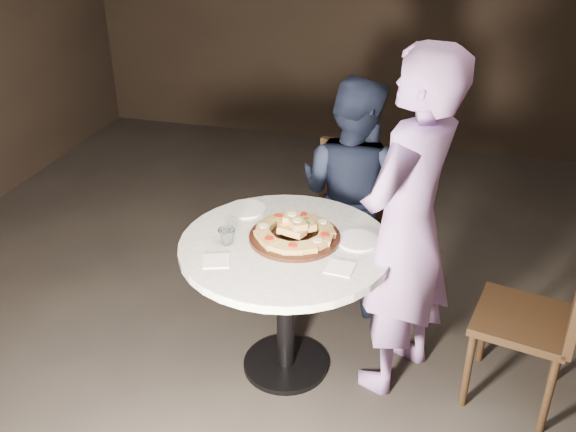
{
  "coord_description": "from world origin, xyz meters",
  "views": [
    {
      "loc": [
        0.72,
        -2.79,
        2.52
      ],
      "look_at": [
        -0.03,
        -0.0,
        0.96
      ],
      "focal_mm": 40.0,
      "sensor_mm": 36.0,
      "label": 1
    }
  ],
  "objects_px": {
    "table": "(286,268)",
    "water_glass": "(227,237)",
    "diner_navy": "(351,194)",
    "diner_teal": "(407,229)",
    "focaccia_pile": "(295,230)",
    "chair_far": "(358,192)",
    "chair_right": "(547,313)",
    "serving_board": "(295,237)"
  },
  "relations": [
    {
      "from": "water_glass",
      "to": "chair_right",
      "type": "height_order",
      "value": "chair_right"
    },
    {
      "from": "chair_right",
      "to": "diner_teal",
      "type": "xyz_separation_m",
      "value": [
        -0.73,
        0.02,
        0.36
      ]
    },
    {
      "from": "focaccia_pile",
      "to": "diner_navy",
      "type": "bearing_deg",
      "value": 77.54
    },
    {
      "from": "diner_navy",
      "to": "diner_teal",
      "type": "xyz_separation_m",
      "value": [
        0.4,
        -0.7,
        0.19
      ]
    },
    {
      "from": "chair_right",
      "to": "chair_far",
      "type": "bearing_deg",
      "value": -122.34
    },
    {
      "from": "diner_navy",
      "to": "serving_board",
      "type": "bearing_deg",
      "value": 98.03
    },
    {
      "from": "table",
      "to": "diner_teal",
      "type": "height_order",
      "value": "diner_teal"
    },
    {
      "from": "table",
      "to": "serving_board",
      "type": "bearing_deg",
      "value": 55.49
    },
    {
      "from": "water_glass",
      "to": "focaccia_pile",
      "type": "bearing_deg",
      "value": 23.23
    },
    {
      "from": "chair_far",
      "to": "chair_right",
      "type": "xyz_separation_m",
      "value": [
        1.14,
        -1.12,
        0.01
      ]
    },
    {
      "from": "table",
      "to": "diner_navy",
      "type": "bearing_deg",
      "value": 75.92
    },
    {
      "from": "focaccia_pile",
      "to": "diner_teal",
      "type": "bearing_deg",
      "value": 5.92
    },
    {
      "from": "serving_board",
      "to": "diner_navy",
      "type": "xyz_separation_m",
      "value": [
        0.17,
        0.76,
        -0.09
      ]
    },
    {
      "from": "water_glass",
      "to": "chair_far",
      "type": "distance_m",
      "value": 1.41
    },
    {
      "from": "focaccia_pile",
      "to": "chair_far",
      "type": "height_order",
      "value": "chair_far"
    },
    {
      "from": "table",
      "to": "diner_teal",
      "type": "xyz_separation_m",
      "value": [
        0.6,
        0.11,
        0.26
      ]
    },
    {
      "from": "table",
      "to": "diner_navy",
      "type": "distance_m",
      "value": 0.84
    },
    {
      "from": "water_glass",
      "to": "diner_teal",
      "type": "xyz_separation_m",
      "value": [
        0.89,
        0.2,
        0.07
      ]
    },
    {
      "from": "serving_board",
      "to": "diner_teal",
      "type": "xyz_separation_m",
      "value": [
        0.56,
        0.06,
        0.1
      ]
    },
    {
      "from": "table",
      "to": "water_glass",
      "type": "distance_m",
      "value": 0.36
    },
    {
      "from": "table",
      "to": "chair_far",
      "type": "relative_size",
      "value": 1.42
    },
    {
      "from": "diner_navy",
      "to": "diner_teal",
      "type": "distance_m",
      "value": 0.83
    },
    {
      "from": "water_glass",
      "to": "diner_navy",
      "type": "distance_m",
      "value": 1.03
    },
    {
      "from": "chair_right",
      "to": "diner_navy",
      "type": "xyz_separation_m",
      "value": [
        -1.12,
        0.72,
        0.17
      ]
    },
    {
      "from": "diner_navy",
      "to": "diner_teal",
      "type": "relative_size",
      "value": 0.8
    },
    {
      "from": "water_glass",
      "to": "chair_far",
      "type": "height_order",
      "value": "chair_far"
    },
    {
      "from": "serving_board",
      "to": "chair_far",
      "type": "relative_size",
      "value": 0.49
    },
    {
      "from": "focaccia_pile",
      "to": "water_glass",
      "type": "relative_size",
      "value": 4.75
    },
    {
      "from": "chair_right",
      "to": "diner_teal",
      "type": "relative_size",
      "value": 0.53
    },
    {
      "from": "table",
      "to": "diner_navy",
      "type": "xyz_separation_m",
      "value": [
        0.2,
        0.81,
        0.07
      ]
    },
    {
      "from": "table",
      "to": "focaccia_pile",
      "type": "xyz_separation_m",
      "value": [
        0.04,
        0.05,
        0.21
      ]
    },
    {
      "from": "table",
      "to": "chair_far",
      "type": "xyz_separation_m",
      "value": [
        0.19,
        1.21,
        -0.11
      ]
    },
    {
      "from": "table",
      "to": "serving_board",
      "type": "xyz_separation_m",
      "value": [
        0.04,
        0.05,
        0.16
      ]
    },
    {
      "from": "focaccia_pile",
      "to": "chair_far",
      "type": "relative_size",
      "value": 0.43
    },
    {
      "from": "diner_teal",
      "to": "table",
      "type": "bearing_deg",
      "value": -54.97
    },
    {
      "from": "table",
      "to": "focaccia_pile",
      "type": "bearing_deg",
      "value": 55.54
    },
    {
      "from": "focaccia_pile",
      "to": "water_glass",
      "type": "height_order",
      "value": "focaccia_pile"
    },
    {
      "from": "water_glass",
      "to": "diner_navy",
      "type": "relative_size",
      "value": 0.06
    },
    {
      "from": "focaccia_pile",
      "to": "chair_right",
      "type": "bearing_deg",
      "value": 1.64
    },
    {
      "from": "serving_board",
      "to": "diner_teal",
      "type": "height_order",
      "value": "diner_teal"
    },
    {
      "from": "focaccia_pile",
      "to": "chair_right",
      "type": "height_order",
      "value": "chair_right"
    },
    {
      "from": "chair_far",
      "to": "diner_navy",
      "type": "xyz_separation_m",
      "value": [
        0.02,
        -0.4,
        0.18
      ]
    }
  ]
}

